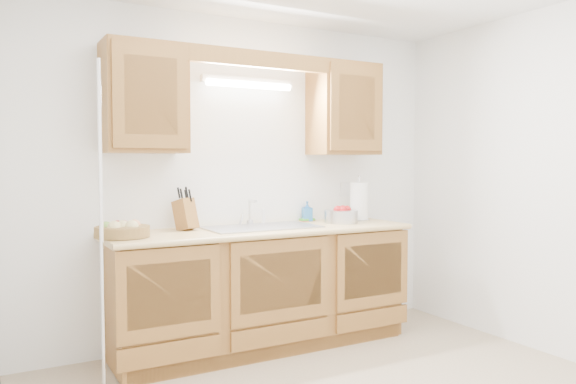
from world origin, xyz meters
TOP-DOWN VIEW (x-y plane):
  - room at (0.00, 0.00)m, footprint 3.52×3.50m
  - base_cabinets at (0.00, 1.20)m, footprint 2.20×0.60m
  - countertop at (0.00, 1.19)m, footprint 2.30×0.63m
  - upper_cabinet_left at (-0.83, 1.33)m, footprint 0.55×0.33m
  - upper_cabinet_right at (0.83, 1.33)m, footprint 0.55×0.33m
  - valance at (0.00, 1.19)m, footprint 2.20×0.05m
  - fluorescent_fixture at (0.00, 1.42)m, footprint 0.76×0.08m
  - sink at (0.00, 1.21)m, footprint 0.84×0.46m
  - wire_shelf_pole at (-1.20, 0.94)m, footprint 0.03×0.03m
  - outlet_plate at (0.95, 1.49)m, footprint 0.08×0.01m
  - fruit_basket at (-1.03, 1.15)m, footprint 0.42×0.42m
  - knife_block at (-0.54, 1.34)m, footprint 0.17×0.21m
  - orange_canister at (-0.54, 1.36)m, footprint 0.08×0.08m
  - soap_bottle at (0.54, 1.44)m, footprint 0.09×0.09m
  - sponge at (0.54, 1.44)m, footprint 0.12×0.08m
  - paper_towel at (0.94, 1.26)m, footprint 0.18×0.18m
  - apple_bowl at (0.71, 1.19)m, footprint 0.33×0.33m

SIDE VIEW (x-z plane):
  - base_cabinets at x=0.00m, z-range 0.01..0.87m
  - sink at x=0.00m, z-range 0.65..1.01m
  - countertop at x=0.00m, z-range 0.86..0.90m
  - sponge at x=0.54m, z-range 0.90..0.92m
  - fruit_basket at x=-1.03m, z-range 0.89..1.00m
  - apple_bowl at x=0.71m, z-range 0.89..1.03m
  - soap_bottle at x=0.54m, z-range 0.90..1.07m
  - wire_shelf_pole at x=-1.20m, z-range 0.00..2.00m
  - orange_canister at x=-0.54m, z-range 0.90..1.13m
  - knife_block at x=-0.54m, z-range 0.85..1.18m
  - paper_towel at x=0.94m, z-range 0.87..1.25m
  - outlet_plate at x=0.95m, z-range 1.09..1.21m
  - room at x=0.00m, z-range 0.00..2.50m
  - upper_cabinet_left at x=-0.83m, z-range 1.45..2.20m
  - upper_cabinet_right at x=0.83m, z-range 1.45..2.20m
  - fluorescent_fixture at x=0.00m, z-range 1.96..2.04m
  - valance at x=0.00m, z-range 2.08..2.20m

